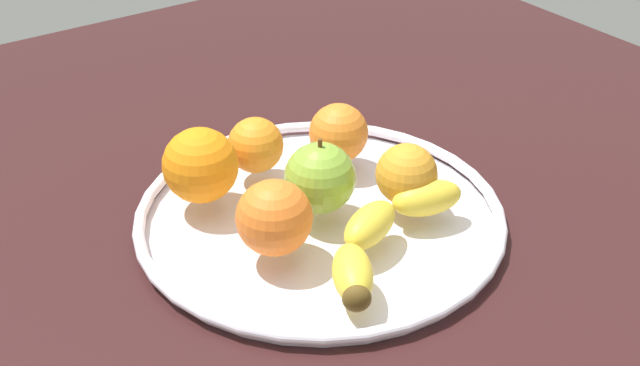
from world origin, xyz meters
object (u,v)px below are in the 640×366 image
at_px(apple, 321,178).
at_px(orange_front_right, 200,165).
at_px(fruit_bowl, 320,215).
at_px(orange_back_left, 274,218).
at_px(orange_back_right, 406,174).
at_px(orange_front_left, 256,145).
at_px(orange_center, 339,133).
at_px(banana, 384,233).

height_order(apple, orange_front_right, apple).
height_order(fruit_bowl, orange_back_left, orange_back_left).
height_order(apple, orange_back_right, apple).
bearing_deg(apple, orange_back_left, 22.92).
height_order(orange_front_left, orange_back_left, orange_back_left).
bearing_deg(orange_front_left, orange_back_left, 65.84).
xyz_separation_m(fruit_bowl, orange_back_left, (0.07, 0.03, 0.04)).
distance_m(apple, orange_back_right, 0.09).
relative_size(orange_center, orange_back_right, 1.03).
bearing_deg(apple, orange_front_right, -43.86).
distance_m(orange_front_left, orange_front_right, 0.08).
bearing_deg(orange_back_left, banana, 145.64).
relative_size(apple, orange_front_left, 1.32).
relative_size(fruit_bowl, orange_front_right, 4.85).
relative_size(orange_front_left, orange_back_left, 0.84).
bearing_deg(orange_center, apple, 43.70).
bearing_deg(orange_front_right, orange_center, 173.99).
bearing_deg(fruit_bowl, banana, 96.54).
bearing_deg(banana, apple, -105.40).
bearing_deg(orange_center, orange_back_left, 34.38).
distance_m(banana, orange_center, 0.17).
xyz_separation_m(orange_center, orange_back_right, (-0.01, 0.11, -0.00)).
bearing_deg(banana, orange_center, -133.08).
relative_size(banana, orange_front_left, 3.40).
bearing_deg(fruit_bowl, orange_front_left, -82.00).
distance_m(banana, orange_front_right, 0.20).
relative_size(apple, orange_back_left, 1.11).
distance_m(fruit_bowl, orange_front_right, 0.13).
height_order(orange_back_right, orange_front_right, orange_front_right).
xyz_separation_m(orange_front_left, orange_center, (-0.09, 0.03, 0.00)).
distance_m(orange_back_right, orange_front_right, 0.21).
relative_size(banana, apple, 2.57).
height_order(orange_back_left, orange_front_right, orange_front_right).
distance_m(orange_front_left, orange_back_left, 0.15).
bearing_deg(orange_center, banana, 68.49).
xyz_separation_m(apple, orange_front_left, (0.01, -0.10, -0.01)).
bearing_deg(orange_front_left, orange_front_right, 12.16).
xyz_separation_m(banana, orange_back_right, (-0.07, -0.05, 0.01)).
height_order(orange_back_left, orange_back_right, orange_back_left).
bearing_deg(orange_back_right, orange_back_left, -2.53).
xyz_separation_m(apple, orange_center, (-0.07, -0.07, -0.00)).
height_order(orange_center, orange_back_right, orange_center).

